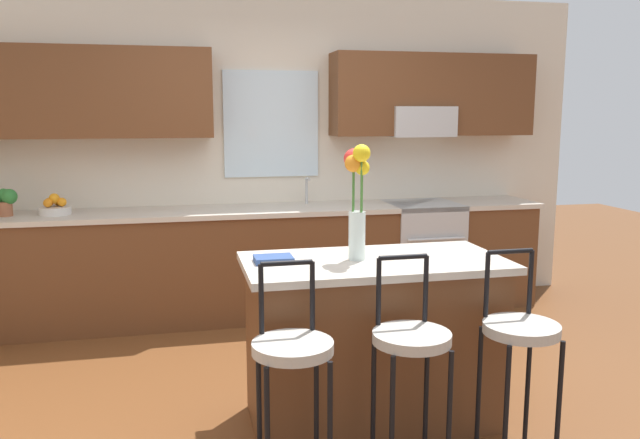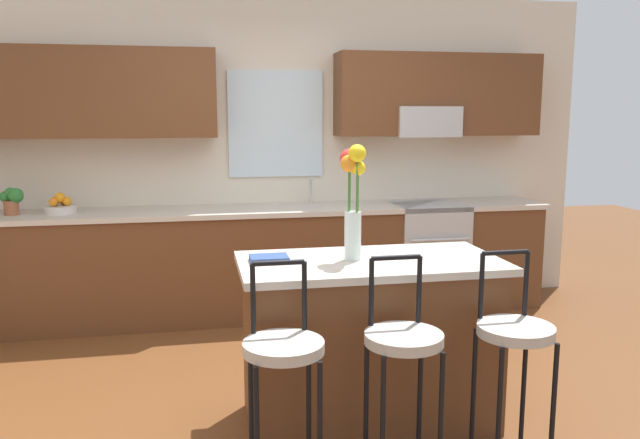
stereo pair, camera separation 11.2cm
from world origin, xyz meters
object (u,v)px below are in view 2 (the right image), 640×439
Objects in this scene: bar_stool_near at (283,357)px; cookbook at (269,259)px; bar_stool_middle at (403,348)px; fruit_bowl_oranges at (60,206)px; bar_stool_far at (514,340)px; potted_plant_small at (12,199)px; kitchen_island at (369,341)px; oven_range at (426,255)px; flower_vase at (353,190)px.

bar_stool_near is 0.69m from cookbook.
fruit_bowl_oranges is (-1.94, 2.58, 0.34)m from bar_stool_middle.
bar_stool_far is (1.10, 0.00, 0.00)m from bar_stool_near.
potted_plant_small is at bearing 131.88° from cookbook.
bar_stool_middle is 4.93× the size of potted_plant_small.
cookbook is at bearing -54.35° from fruit_bowl_oranges.
bar_stool_near is 4.34× the size of fruit_bowl_oranges.
fruit_bowl_oranges reaches higher than kitchen_island.
bar_stool_middle is 1.00× the size of bar_stool_far.
potted_plant_small is (-3.36, 0.02, 0.58)m from oven_range.
potted_plant_small reaches higher than cookbook.
bar_stool_middle is 0.88m from flower_vase.
fruit_bowl_oranges is at bearing 134.01° from bar_stool_far.
oven_range is at bearing 59.30° from flower_vase.
fruit_bowl_oranges is at bearing 118.34° from bar_stool_near.
bar_stool_near is at bearing -55.97° from potted_plant_small.
bar_stool_near reaches higher than oven_range.
potted_plant_small is at bearing 137.82° from flower_vase.
flower_vase is at bearing -47.18° from fruit_bowl_oranges.
bar_stool_far is (-0.52, -2.55, 0.18)m from oven_range.
bar_stool_middle is at bearing -53.03° from fruit_bowl_oranges.
bar_stool_far is 1.09m from flower_vase.
flower_vase is 2.73m from fruit_bowl_oranges.
bar_stool_middle is at bearing 0.00° from bar_stool_near.
bar_stool_near is at bearing -134.09° from kitchen_island.
bar_stool_middle is at bearing -112.80° from oven_range.
kitchen_island is 2.84m from fruit_bowl_oranges.
bar_stool_middle is 0.87m from cookbook.
bar_stool_far is 1.70× the size of flower_vase.
bar_stool_middle is (-1.07, -2.55, 0.18)m from oven_range.
oven_range is 0.88× the size of bar_stool_far.
potted_plant_small is (-2.29, 2.57, 0.41)m from bar_stool_middle.
bar_stool_middle and bar_stool_far have the same top height.
bar_stool_far is (0.55, 0.00, 0.00)m from bar_stool_middle.
kitchen_island is 0.72m from cookbook.
fruit_bowl_oranges is at bearing 179.47° from oven_range.
flower_vase reaches higher than bar_stool_near.
bar_stool_middle is at bearing -90.00° from kitchen_island.
cookbook is at bearing -48.12° from potted_plant_small.
kitchen_island is 0.81m from bar_stool_far.
bar_stool_near is 3.13m from potted_plant_small.
flower_vase is at bearing -42.18° from potted_plant_small.
bar_stool_middle is at bearing 180.00° from bar_stool_far.
flower_vase is at bearing 169.38° from kitchen_island.
bar_stool_middle is (0.55, 0.00, 0.00)m from bar_stool_near.
potted_plant_small reaches higher than bar_stool_near.
bar_stool_near and bar_stool_middle have the same top height.
bar_stool_middle is 4.34× the size of fruit_bowl_oranges.
bar_stool_middle is at bearing -80.84° from flower_vase.
bar_stool_middle is 5.21× the size of cookbook.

